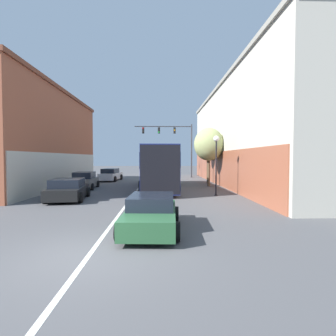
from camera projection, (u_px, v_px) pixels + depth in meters
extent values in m
plane|color=#4C4C4F|center=(89.00, 255.00, 6.97)|extent=(160.00, 160.00, 0.00)
cube|color=silver|center=(139.00, 188.00, 22.78)|extent=(0.14, 43.67, 0.01)
cube|color=#995138|center=(25.00, 139.00, 23.07)|extent=(7.09, 18.52, 8.53)
cube|color=#B7B2A3|center=(66.00, 170.00, 23.27)|extent=(0.24, 18.15, 2.98)
cube|color=brown|center=(24.00, 92.00, 22.91)|extent=(7.37, 18.70, 0.30)
cube|color=#B7B2A3|center=(257.00, 135.00, 25.62)|extent=(7.75, 29.11, 9.64)
cube|color=#995138|center=(218.00, 168.00, 25.64)|extent=(0.24, 28.53, 3.20)
cube|color=gray|center=(258.00, 87.00, 25.44)|extent=(8.06, 29.40, 0.30)
cube|color=navy|center=(158.00, 167.00, 21.87)|extent=(2.88, 11.22, 3.26)
cube|color=black|center=(158.00, 160.00, 21.84)|extent=(2.92, 10.99, 1.04)
cube|color=beige|center=(158.00, 170.00, 21.88)|extent=(2.91, 11.11, 0.33)
cube|color=black|center=(160.00, 170.00, 16.33)|extent=(2.50, 0.13, 3.13)
cylinder|color=black|center=(144.00, 180.00, 25.29)|extent=(0.33, 1.01, 1.00)
cylinder|color=black|center=(171.00, 179.00, 25.44)|extent=(0.33, 1.01, 1.00)
cylinder|color=black|center=(141.00, 188.00, 18.40)|extent=(0.33, 1.01, 1.00)
cylinder|color=black|center=(178.00, 187.00, 18.54)|extent=(0.33, 1.01, 1.00)
cube|color=#285633|center=(151.00, 217.00, 9.34)|extent=(1.91, 4.15, 0.60)
cube|color=black|center=(152.00, 201.00, 9.57)|extent=(1.68, 2.19, 0.46)
cylinder|color=black|center=(132.00, 214.00, 10.63)|extent=(0.25, 0.63, 0.62)
cylinder|color=black|center=(176.00, 214.00, 10.59)|extent=(0.25, 0.63, 0.62)
cylinder|color=black|center=(119.00, 231.00, 8.10)|extent=(0.25, 0.63, 0.62)
cylinder|color=black|center=(177.00, 232.00, 8.07)|extent=(0.25, 0.63, 0.62)
cube|color=slate|center=(85.00, 183.00, 22.05)|extent=(1.79, 3.90, 0.73)
cube|color=black|center=(84.00, 175.00, 21.84)|extent=(1.58, 2.06, 0.54)
cylinder|color=black|center=(79.00, 184.00, 23.18)|extent=(0.25, 0.58, 0.57)
cylinder|color=black|center=(98.00, 184.00, 23.31)|extent=(0.25, 0.58, 0.57)
cylinder|color=black|center=(71.00, 187.00, 20.82)|extent=(0.25, 0.58, 0.57)
cylinder|color=black|center=(92.00, 187.00, 20.94)|extent=(0.25, 0.58, 0.57)
cube|color=silver|center=(111.00, 176.00, 29.92)|extent=(2.05, 4.69, 0.72)
cube|color=black|center=(110.00, 171.00, 29.67)|extent=(1.72, 2.50, 0.50)
cylinder|color=black|center=(107.00, 177.00, 31.39)|extent=(0.28, 0.64, 0.62)
cylinder|color=black|center=(121.00, 177.00, 31.29)|extent=(0.28, 0.64, 0.62)
cylinder|color=black|center=(100.00, 179.00, 28.57)|extent=(0.28, 0.64, 0.62)
cylinder|color=black|center=(115.00, 179.00, 28.47)|extent=(0.28, 0.64, 0.62)
cube|color=black|center=(68.00, 192.00, 16.17)|extent=(2.32, 4.25, 0.64)
cube|color=black|center=(67.00, 183.00, 15.95)|extent=(1.96, 2.29, 0.51)
cylinder|color=black|center=(57.00, 192.00, 17.29)|extent=(0.29, 0.64, 0.62)
cylinder|color=black|center=(88.00, 192.00, 17.56)|extent=(0.29, 0.64, 0.62)
cylinder|color=black|center=(45.00, 198.00, 14.79)|extent=(0.29, 0.64, 0.62)
cylinder|color=black|center=(81.00, 198.00, 15.06)|extent=(0.29, 0.64, 0.62)
cylinder|color=#333338|center=(192.00, 151.00, 34.64)|extent=(0.18, 0.18, 7.04)
cylinder|color=#333338|center=(163.00, 126.00, 34.41)|extent=(7.51, 0.12, 0.12)
cube|color=black|center=(175.00, 130.00, 34.47)|extent=(0.28, 0.24, 0.80)
sphere|color=black|center=(175.00, 128.00, 34.31)|extent=(0.18, 0.18, 0.18)
sphere|color=orange|center=(175.00, 130.00, 34.32)|extent=(0.18, 0.18, 0.18)
sphere|color=black|center=(175.00, 132.00, 34.33)|extent=(0.18, 0.18, 0.18)
cube|color=black|center=(159.00, 130.00, 34.42)|extent=(0.28, 0.24, 0.80)
sphere|color=black|center=(159.00, 128.00, 34.26)|extent=(0.18, 0.18, 0.18)
sphere|color=black|center=(159.00, 130.00, 34.27)|extent=(0.18, 0.18, 0.18)
sphere|color=green|center=(159.00, 132.00, 34.28)|extent=(0.18, 0.18, 0.18)
cube|color=black|center=(143.00, 130.00, 34.36)|extent=(0.28, 0.24, 0.80)
sphere|color=red|center=(143.00, 128.00, 34.20)|extent=(0.18, 0.18, 0.18)
sphere|color=black|center=(143.00, 130.00, 34.21)|extent=(0.18, 0.18, 0.18)
sphere|color=black|center=(143.00, 132.00, 34.22)|extent=(0.18, 0.18, 0.18)
cone|color=black|center=(216.00, 194.00, 17.93)|extent=(0.26, 0.26, 0.20)
cylinder|color=black|center=(216.00, 168.00, 17.86)|extent=(0.10, 0.10, 3.77)
sphere|color=white|center=(216.00, 139.00, 17.79)|extent=(0.40, 0.40, 0.40)
cylinder|color=#3D2D1E|center=(208.00, 170.00, 27.16)|extent=(0.21, 0.21, 2.66)
ellipsoid|color=#4C843D|center=(208.00, 147.00, 27.07)|extent=(2.59, 2.33, 2.85)
cylinder|color=brown|center=(209.00, 172.00, 23.97)|extent=(0.25, 0.25, 2.68)
ellipsoid|color=#99A366|center=(209.00, 144.00, 23.88)|extent=(2.71, 2.44, 2.98)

